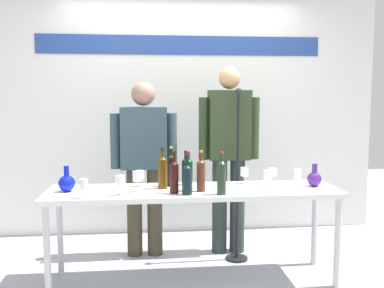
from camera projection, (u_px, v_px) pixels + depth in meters
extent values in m
plane|color=#9A9CA7|center=(194.00, 280.00, 3.53)|extent=(10.00, 10.00, 0.00)
cube|color=white|center=(181.00, 95.00, 4.72)|extent=(4.31, 0.10, 3.00)
cube|color=#294894|center=(181.00, 45.00, 4.61)|extent=(3.01, 0.01, 0.20)
cube|color=white|center=(194.00, 192.00, 3.45)|extent=(2.31, 0.57, 0.04)
cylinder|color=silver|center=(47.00, 253.00, 3.15)|extent=(0.05, 0.05, 0.71)
cylinder|color=silver|center=(337.00, 243.00, 3.37)|extent=(0.05, 0.05, 0.71)
cylinder|color=silver|center=(60.00, 233.00, 3.61)|extent=(0.05, 0.05, 0.71)
cylinder|color=silver|center=(314.00, 225.00, 3.83)|extent=(0.05, 0.05, 0.71)
sphere|color=#0C19B8|center=(67.00, 183.00, 3.35)|extent=(0.13, 0.13, 0.13)
cylinder|color=#0C19B8|center=(66.00, 171.00, 3.34)|extent=(0.04, 0.04, 0.08)
sphere|color=#482185|center=(314.00, 179.00, 3.55)|extent=(0.12, 0.12, 0.12)
cylinder|color=#482185|center=(315.00, 168.00, 3.54)|extent=(0.04, 0.04, 0.08)
cylinder|color=#3F3827|center=(135.00, 212.00, 4.05)|extent=(0.14, 0.14, 0.83)
cylinder|color=#3F3827|center=(155.00, 211.00, 4.07)|extent=(0.14, 0.14, 0.83)
cube|color=#344A55|center=(144.00, 138.00, 3.98)|extent=(0.42, 0.22, 0.56)
cylinder|color=#344A55|center=(115.00, 141.00, 3.96)|extent=(0.09, 0.09, 0.51)
cylinder|color=#344A55|center=(172.00, 141.00, 4.01)|extent=(0.09, 0.09, 0.51)
sphere|color=#936F5B|center=(143.00, 94.00, 3.94)|extent=(0.22, 0.22, 0.22)
cylinder|color=#293531|center=(219.00, 206.00, 4.13)|extent=(0.14, 0.14, 0.90)
cylinder|color=#293531|center=(237.00, 205.00, 4.14)|extent=(0.14, 0.14, 0.90)
cube|color=#2C3E24|center=(229.00, 125.00, 4.05)|extent=(0.38, 0.22, 0.64)
cylinder|color=#2C3E24|center=(204.00, 129.00, 4.03)|extent=(0.09, 0.09, 0.58)
cylinder|color=#2C3E24|center=(254.00, 128.00, 4.08)|extent=(0.09, 0.09, 0.58)
sphere|color=tan|center=(230.00, 78.00, 4.00)|extent=(0.20, 0.20, 0.20)
cylinder|color=black|center=(187.00, 181.00, 3.24)|extent=(0.08, 0.08, 0.20)
cone|color=black|center=(187.00, 166.00, 3.23)|extent=(0.08, 0.08, 0.03)
cylinder|color=black|center=(187.00, 162.00, 3.23)|extent=(0.03, 0.03, 0.09)
cylinder|color=black|center=(187.00, 155.00, 3.22)|extent=(0.03, 0.03, 0.02)
cylinder|color=#223424|center=(222.00, 179.00, 3.25)|extent=(0.07, 0.07, 0.24)
cone|color=#223424|center=(222.00, 162.00, 3.23)|extent=(0.07, 0.07, 0.03)
cylinder|color=#223424|center=(222.00, 159.00, 3.23)|extent=(0.02, 0.02, 0.07)
cylinder|color=#AD2221|center=(222.00, 153.00, 3.22)|extent=(0.03, 0.03, 0.02)
cylinder|color=black|center=(186.00, 173.00, 3.60)|extent=(0.06, 0.06, 0.21)
cone|color=black|center=(186.00, 159.00, 3.59)|extent=(0.06, 0.06, 0.03)
cylinder|color=black|center=(186.00, 157.00, 3.59)|extent=(0.02, 0.02, 0.07)
cylinder|color=black|center=(186.00, 152.00, 3.58)|extent=(0.03, 0.03, 0.02)
cylinder|color=#562E1C|center=(201.00, 177.00, 3.36)|extent=(0.07, 0.07, 0.23)
cone|color=#562E1C|center=(201.00, 161.00, 3.34)|extent=(0.07, 0.07, 0.03)
cylinder|color=#562E1C|center=(201.00, 157.00, 3.34)|extent=(0.03, 0.03, 0.08)
cylinder|color=gold|center=(201.00, 151.00, 3.34)|extent=(0.03, 0.03, 0.02)
cylinder|color=black|center=(171.00, 172.00, 3.55)|extent=(0.08, 0.08, 0.24)
cone|color=black|center=(171.00, 156.00, 3.54)|extent=(0.08, 0.08, 0.03)
cylinder|color=black|center=(171.00, 153.00, 3.54)|extent=(0.03, 0.03, 0.07)
cylinder|color=gold|center=(171.00, 148.00, 3.53)|extent=(0.03, 0.03, 0.02)
cylinder|color=#0F3E17|center=(188.00, 176.00, 3.38)|extent=(0.06, 0.06, 0.23)
cone|color=#0F3E17|center=(188.00, 160.00, 3.36)|extent=(0.06, 0.06, 0.03)
cylinder|color=#0F3E17|center=(188.00, 157.00, 3.36)|extent=(0.02, 0.02, 0.06)
cylinder|color=#AE1528|center=(188.00, 152.00, 3.36)|extent=(0.03, 0.03, 0.02)
cylinder|color=#4D310B|center=(163.00, 174.00, 3.46)|extent=(0.08, 0.08, 0.24)
cone|color=#4D310B|center=(163.00, 158.00, 3.44)|extent=(0.08, 0.08, 0.03)
cylinder|color=#4D310B|center=(163.00, 155.00, 3.44)|extent=(0.03, 0.03, 0.08)
cylinder|color=black|center=(162.00, 149.00, 3.43)|extent=(0.03, 0.03, 0.02)
cylinder|color=black|center=(174.00, 179.00, 3.29)|extent=(0.07, 0.07, 0.22)
cone|color=black|center=(174.00, 163.00, 3.27)|extent=(0.07, 0.07, 0.03)
cylinder|color=black|center=(174.00, 159.00, 3.27)|extent=(0.02, 0.02, 0.08)
cylinder|color=black|center=(174.00, 152.00, 3.26)|extent=(0.03, 0.03, 0.02)
cylinder|color=white|center=(84.00, 198.00, 3.14)|extent=(0.06, 0.06, 0.00)
cylinder|color=white|center=(84.00, 193.00, 3.14)|extent=(0.01, 0.01, 0.07)
cylinder|color=white|center=(84.00, 184.00, 3.13)|extent=(0.06, 0.06, 0.07)
cylinder|color=white|center=(140.00, 186.00, 3.56)|extent=(0.06, 0.06, 0.00)
cylinder|color=white|center=(140.00, 182.00, 3.55)|extent=(0.01, 0.01, 0.06)
cylinder|color=white|center=(140.00, 175.00, 3.55)|extent=(0.06, 0.06, 0.07)
cylinder|color=white|center=(121.00, 195.00, 3.25)|extent=(0.06, 0.06, 0.00)
cylinder|color=white|center=(120.00, 191.00, 3.24)|extent=(0.01, 0.01, 0.06)
cylinder|color=white|center=(120.00, 181.00, 3.24)|extent=(0.07, 0.07, 0.09)
cylinder|color=white|center=(137.00, 192.00, 3.35)|extent=(0.06, 0.06, 0.00)
cylinder|color=white|center=(137.00, 186.00, 3.34)|extent=(0.01, 0.01, 0.08)
cylinder|color=white|center=(137.00, 176.00, 3.33)|extent=(0.07, 0.07, 0.08)
cylinder|color=white|center=(244.00, 183.00, 3.68)|extent=(0.06, 0.06, 0.00)
cylinder|color=white|center=(244.00, 179.00, 3.68)|extent=(0.01, 0.01, 0.06)
cylinder|color=white|center=(244.00, 172.00, 3.67)|extent=(0.07, 0.07, 0.07)
cylinder|color=white|center=(297.00, 189.00, 3.45)|extent=(0.05, 0.05, 0.00)
cylinder|color=white|center=(297.00, 184.00, 3.45)|extent=(0.01, 0.01, 0.08)
cylinder|color=white|center=(297.00, 174.00, 3.44)|extent=(0.06, 0.06, 0.09)
cylinder|color=white|center=(267.00, 188.00, 3.49)|extent=(0.05, 0.05, 0.00)
cylinder|color=white|center=(267.00, 184.00, 3.49)|extent=(0.01, 0.01, 0.06)
cylinder|color=white|center=(267.00, 175.00, 3.48)|extent=(0.06, 0.06, 0.08)
cylinder|color=white|center=(273.00, 184.00, 3.65)|extent=(0.05, 0.05, 0.00)
cylinder|color=white|center=(273.00, 180.00, 3.65)|extent=(0.01, 0.01, 0.06)
cylinder|color=white|center=(273.00, 172.00, 3.64)|extent=(0.07, 0.07, 0.07)
cylinder|color=black|center=(237.00, 258.00, 3.98)|extent=(0.20, 0.20, 0.02)
cylinder|color=black|center=(238.00, 179.00, 3.90)|extent=(0.02, 0.02, 1.50)
sphere|color=#232328|center=(239.00, 91.00, 3.81)|extent=(0.06, 0.06, 0.06)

